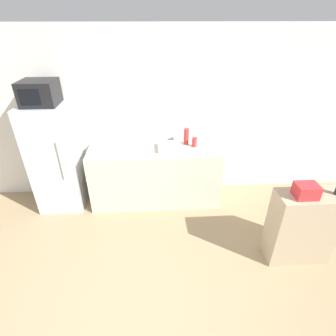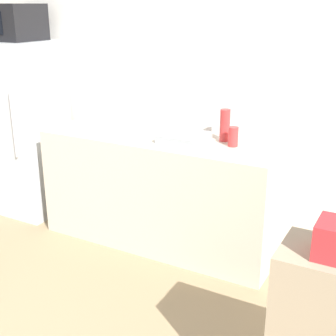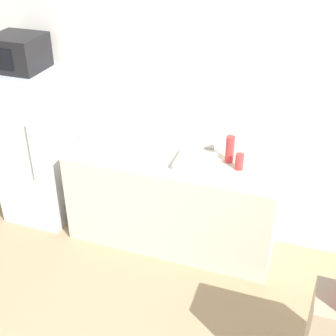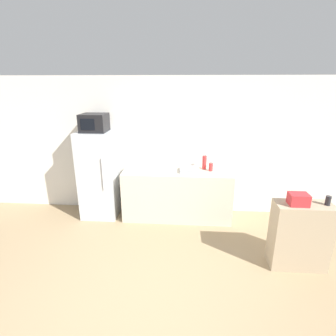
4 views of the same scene
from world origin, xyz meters
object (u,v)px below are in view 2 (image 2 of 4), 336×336
at_px(bottle_tall, 225,125).
at_px(bottle_short, 233,137).
at_px(microwave, 14,22).
at_px(refrigerator, 25,129).

bearing_deg(bottle_tall, bottle_short, -43.31).
relative_size(microwave, bottle_short, 2.99).
bearing_deg(bottle_short, bottle_tall, 136.69).
height_order(microwave, bottle_short, microwave).
bearing_deg(bottle_tall, refrigerator, -174.91).
distance_m(refrigerator, microwave, 0.98).
bearing_deg(bottle_tall, microwave, -174.88).
height_order(refrigerator, bottle_short, refrigerator).
height_order(refrigerator, microwave, microwave).
relative_size(refrigerator, microwave, 3.69).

